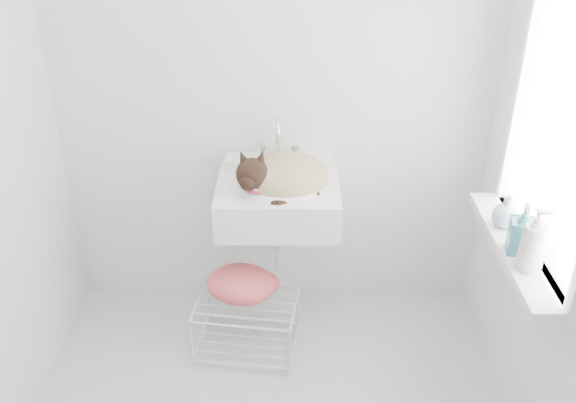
{
  "coord_description": "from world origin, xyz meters",
  "views": [
    {
      "loc": [
        0.09,
        -1.96,
        2.27
      ],
      "look_at": [
        0.07,
        0.5,
        0.88
      ],
      "focal_mm": 39.26,
      "sensor_mm": 36.0,
      "label": 1
    }
  ],
  "objects_px": {
    "bottle_a": "(527,269)",
    "bottle_b": "(518,251)",
    "sink": "(278,183)",
    "wire_rack": "(247,325)",
    "cat": "(280,177)",
    "bottle_c": "(503,226)"
  },
  "relations": [
    {
      "from": "bottle_a",
      "to": "bottle_b",
      "type": "distance_m",
      "value": 0.12
    },
    {
      "from": "sink",
      "to": "wire_rack",
      "type": "relative_size",
      "value": 1.22
    },
    {
      "from": "cat",
      "to": "wire_rack",
      "type": "height_order",
      "value": "cat"
    },
    {
      "from": "wire_rack",
      "to": "bottle_a",
      "type": "xyz_separation_m",
      "value": [
        1.13,
        -0.49,
        0.7
      ]
    },
    {
      "from": "bottle_a",
      "to": "bottle_b",
      "type": "relative_size",
      "value": 1.05
    },
    {
      "from": "cat",
      "to": "bottle_b",
      "type": "distance_m",
      "value": 1.12
    },
    {
      "from": "sink",
      "to": "wire_rack",
      "type": "xyz_separation_m",
      "value": [
        -0.16,
        -0.22,
        -0.7
      ]
    },
    {
      "from": "cat",
      "to": "bottle_c",
      "type": "xyz_separation_m",
      "value": [
        0.96,
        -0.38,
        -0.04
      ]
    },
    {
      "from": "sink",
      "to": "bottle_a",
      "type": "relative_size",
      "value": 2.65
    },
    {
      "from": "bottle_a",
      "to": "bottle_b",
      "type": "bearing_deg",
      "value": 90.0
    },
    {
      "from": "bottle_a",
      "to": "bottle_c",
      "type": "relative_size",
      "value": 1.54
    },
    {
      "from": "cat",
      "to": "bottle_a",
      "type": "relative_size",
      "value": 2.22
    },
    {
      "from": "wire_rack",
      "to": "cat",
      "type": "bearing_deg",
      "value": 50.04
    },
    {
      "from": "bottle_a",
      "to": "cat",
      "type": "bearing_deg",
      "value": 144.3
    },
    {
      "from": "cat",
      "to": "bottle_c",
      "type": "distance_m",
      "value": 1.03
    },
    {
      "from": "cat",
      "to": "sink",
      "type": "bearing_deg",
      "value": 111.49
    },
    {
      "from": "bottle_b",
      "to": "bottle_a",
      "type": "bearing_deg",
      "value": -90.0
    },
    {
      "from": "bottle_a",
      "to": "bottle_b",
      "type": "xyz_separation_m",
      "value": [
        0.0,
        0.12,
        0.0
      ]
    },
    {
      "from": "wire_rack",
      "to": "bottle_b",
      "type": "relative_size",
      "value": 2.27
    },
    {
      "from": "sink",
      "to": "bottle_a",
      "type": "distance_m",
      "value": 1.21
    },
    {
      "from": "bottle_c",
      "to": "cat",
      "type": "bearing_deg",
      "value": 158.71
    },
    {
      "from": "bottle_a",
      "to": "bottle_b",
      "type": "height_order",
      "value": "bottle_a"
    }
  ]
}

